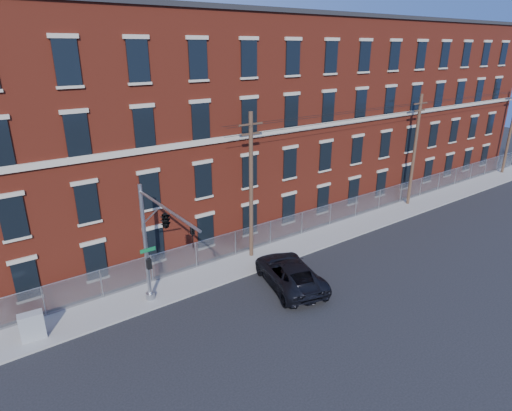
{
  "coord_description": "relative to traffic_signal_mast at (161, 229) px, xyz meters",
  "views": [
    {
      "loc": [
        -13.77,
        -16.59,
        13.95
      ],
      "look_at": [
        1.24,
        4.0,
        4.5
      ],
      "focal_mm": 30.2,
      "sensor_mm": 36.0,
      "label": 1
    }
  ],
  "objects": [
    {
      "name": "ground",
      "position": [
        6.0,
        -2.18,
        -5.39
      ],
      "size": [
        140.0,
        140.0,
        0.0
      ],
      "primitive_type": "plane",
      "color": "black",
      "rests_on": "ground"
    },
    {
      "name": "sidewalk",
      "position": [
        18.0,
        2.82,
        -5.33
      ],
      "size": [
        65.0,
        3.0,
        0.12
      ],
      "primitive_type": "cube",
      "color": "gray",
      "rests_on": "ground"
    },
    {
      "name": "mill_building",
      "position": [
        18.0,
        11.75,
        2.76
      ],
      "size": [
        55.3,
        14.32,
        16.3
      ],
      "color": "maroon",
      "rests_on": "ground"
    },
    {
      "name": "chain_link_fence",
      "position": [
        18.0,
        4.12,
        -4.33
      ],
      "size": [
        59.06,
        0.06,
        1.85
      ],
      "color": "#A5A8AD",
      "rests_on": "ground"
    },
    {
      "name": "traffic_signal_mast",
      "position": [
        0.0,
        0.0,
        0.0
      ],
      "size": [
        0.9,
        6.75,
        7.0
      ],
      "color": "#9EA0A5",
      "rests_on": "ground"
    },
    {
      "name": "utility_pole_near",
      "position": [
        8.0,
        3.42,
        -0.05
      ],
      "size": [
        1.8,
        0.28,
        10.0
      ],
      "color": "#4A3325",
      "rests_on": "ground"
    },
    {
      "name": "utility_pole_mid",
      "position": [
        26.0,
        3.42,
        -0.05
      ],
      "size": [
        1.8,
        0.28,
        10.0
      ],
      "color": "#4A3325",
      "rests_on": "ground"
    },
    {
      "name": "utility_pole_far",
      "position": [
        44.0,
        3.42,
        -0.05
      ],
      "size": [
        1.8,
        0.28,
        10.0
      ],
      "color": "#4A3325",
      "rests_on": "ground"
    },
    {
      "name": "overhead_wires",
      "position": [
        26.0,
        3.42,
        3.73
      ],
      "size": [
        40.0,
        0.62,
        0.62
      ],
      "color": "black",
      "rests_on": "ground"
    },
    {
      "name": "pickup_truck",
      "position": [
        7.67,
        -1.08,
        -4.54
      ],
      "size": [
        4.31,
        6.62,
        1.7
      ],
      "primitive_type": "imported",
      "rotation": [
        0.0,
        0.0,
        2.88
      ],
      "color": "black",
      "rests_on": "ground"
    },
    {
      "name": "utility_cabinet",
      "position": [
        -6.19,
        2.37,
        -4.55
      ],
      "size": [
        1.2,
        0.69,
        1.44
      ],
      "primitive_type": "cube",
      "rotation": [
        0.0,
        0.0,
        -0.1
      ],
      "color": "gray",
      "rests_on": "sidewalk"
    }
  ]
}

